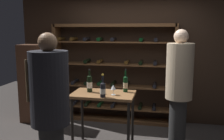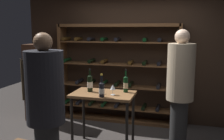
{
  "view_description": "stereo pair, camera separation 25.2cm",
  "coord_description": "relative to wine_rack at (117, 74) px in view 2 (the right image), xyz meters",
  "views": [
    {
      "loc": [
        0.65,
        -3.5,
        1.89
      ],
      "look_at": [
        -0.13,
        0.26,
        1.26
      ],
      "focal_mm": 40.51,
      "sensor_mm": 36.0,
      "label": 1
    },
    {
      "loc": [
        0.9,
        -3.44,
        1.89
      ],
      "look_at": [
        -0.13,
        0.26,
        1.26
      ],
      "focal_mm": 40.51,
      "sensor_mm": 36.0,
      "label": 2
    }
  ],
  "objects": [
    {
      "name": "person_guest_blue_shirt",
      "position": [
        -0.27,
        -2.34,
        0.03
      ],
      "size": [
        0.45,
        0.45,
        1.85
      ],
      "rotation": [
        0.0,
        0.0,
        1.05
      ],
      "color": "#242424",
      "rests_on": "ground"
    },
    {
      "name": "back_wall",
      "position": [
        0.35,
        0.21,
        0.44
      ],
      "size": [
        4.76,
        0.1,
        2.86
      ],
      "primitive_type": "cube",
      "color": "#332319",
      "rests_on": "ground"
    },
    {
      "name": "display_cabinet",
      "position": [
        -1.61,
        -0.36,
        -0.2
      ],
      "size": [
        0.44,
        0.36,
        1.58
      ],
      "primitive_type": "cube",
      "color": "#4C2D1E",
      "rests_on": "ground"
    },
    {
      "name": "tasting_table",
      "position": [
        0.1,
        -1.25,
        -0.21
      ],
      "size": [
        0.96,
        0.58,
        0.91
      ],
      "color": "brown",
      "rests_on": "ground"
    },
    {
      "name": "wine_bottle_black_capsule",
      "position": [
        0.15,
        -1.49,
        0.03
      ],
      "size": [
        0.08,
        0.08,
        0.34
      ],
      "color": "black",
      "rests_on": "tasting_table"
    },
    {
      "name": "wine_glass_stemmed_right",
      "position": [
        0.27,
        -1.33,
        0.03
      ],
      "size": [
        0.08,
        0.08,
        0.16
      ],
      "color": "silver",
      "rests_on": "tasting_table"
    },
    {
      "name": "wine_rack",
      "position": [
        0.0,
        0.0,
        0.0
      ],
      "size": [
        2.48,
        0.32,
        1.99
      ],
      "color": "brown",
      "rests_on": "ground"
    },
    {
      "name": "wine_bottle_green_slim",
      "position": [
        -0.13,
        -1.22,
        0.05
      ],
      "size": [
        0.09,
        0.09,
        0.37
      ],
      "color": "black",
      "rests_on": "tasting_table"
    },
    {
      "name": "wine_bottle_gold_foil",
      "position": [
        0.42,
        -1.1,
        0.05
      ],
      "size": [
        0.07,
        0.07,
        0.37
      ],
      "color": "black",
      "rests_on": "tasting_table"
    },
    {
      "name": "person_guest_plum_blouse",
      "position": [
        1.25,
        -0.95,
        0.05
      ],
      "size": [
        0.42,
        0.42,
        1.89
      ],
      "rotation": [
        0.0,
        0.0,
        -1.63
      ],
      "color": "#252525",
      "rests_on": "ground"
    }
  ]
}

